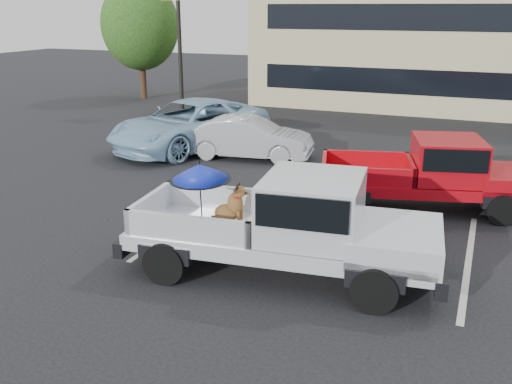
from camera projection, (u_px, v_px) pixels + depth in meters
ground at (286, 278)px, 10.22m from camera, size 90.00×90.00×0.00m
stripe_left at (192, 219)px, 13.06m from camera, size 0.12×5.00×0.01m
stripe_right at (468, 261)px, 10.89m from camera, size 0.12×5.00×0.01m
motel_building at (475, 38)px, 26.95m from camera, size 20.40×8.40×6.30m
motel_sign at (178, 6)px, 24.70m from camera, size 1.60×0.22×6.00m
tree_left at (140, 25)px, 29.07m from camera, size 3.96×3.96×6.02m
silver_pickup at (298, 221)px, 10.01m from camera, size 5.87×2.58×2.06m
red_pickup at (440, 171)px, 13.42m from camera, size 5.54×3.08×1.73m
silver_sedan at (249, 138)px, 18.12m from camera, size 4.18×1.97×1.33m
blue_suv at (190, 125)px, 19.34m from camera, size 4.44×6.42×1.63m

